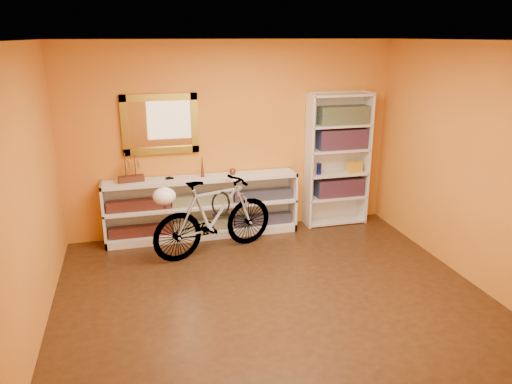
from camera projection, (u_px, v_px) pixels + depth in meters
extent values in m
cube|color=black|center=(273.00, 297.00, 5.15)|extent=(4.50, 4.00, 0.01)
cube|color=silver|center=(276.00, 40.00, 4.35)|extent=(4.50, 4.00, 0.01)
cube|color=orange|center=(232.00, 139.00, 6.60)|extent=(4.50, 0.01, 2.60)
cube|color=orange|center=(25.00, 198.00, 4.21)|extent=(0.01, 4.00, 2.60)
cube|color=orange|center=(472.00, 165.00, 5.29)|extent=(0.01, 4.00, 2.60)
cube|color=olive|center=(160.00, 124.00, 6.26)|extent=(0.98, 0.06, 0.78)
cube|color=silver|center=(293.00, 207.00, 7.12)|extent=(0.09, 0.02, 0.09)
cube|color=black|center=(204.00, 225.00, 6.64)|extent=(2.50, 0.13, 0.14)
cube|color=#1C567E|center=(203.00, 200.00, 6.53)|extent=(2.50, 0.13, 0.14)
imported|color=black|center=(170.00, 179.00, 6.35)|extent=(0.00, 0.00, 0.00)
cone|color=brown|center=(202.00, 166.00, 6.41)|extent=(0.05, 0.05, 0.31)
sphere|color=brown|center=(233.00, 172.00, 6.54)|extent=(0.09, 0.09, 0.09)
cube|color=maroon|center=(339.00, 187.00, 7.05)|extent=(0.70, 0.22, 0.26)
cube|color=maroon|center=(342.00, 139.00, 6.83)|extent=(0.70, 0.22, 0.28)
cube|color=navy|center=(343.00, 115.00, 6.73)|extent=(0.70, 0.22, 0.25)
cylinder|color=navy|center=(319.00, 169.00, 6.86)|extent=(0.07, 0.07, 0.16)
cube|color=#9C2D16|center=(325.00, 117.00, 6.70)|extent=(0.20, 0.20, 0.20)
cube|color=gold|center=(354.00, 167.00, 6.97)|extent=(0.21, 0.16, 0.15)
imported|color=silver|center=(214.00, 216.00, 6.07)|extent=(0.91, 1.72, 0.98)
ellipsoid|color=white|center=(164.00, 196.00, 5.63)|extent=(0.27, 0.26, 0.20)
torus|color=black|center=(221.00, 204.00, 6.07)|extent=(0.24, 0.03, 0.24)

